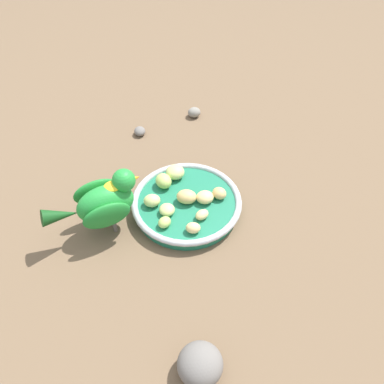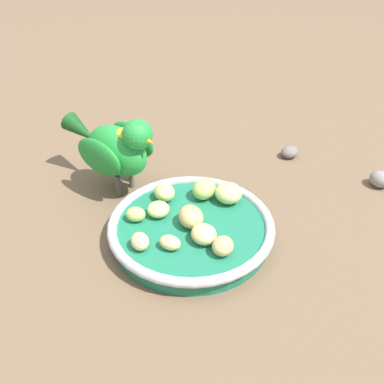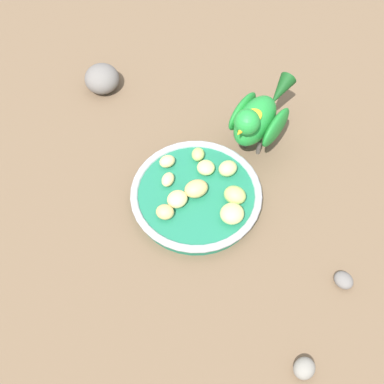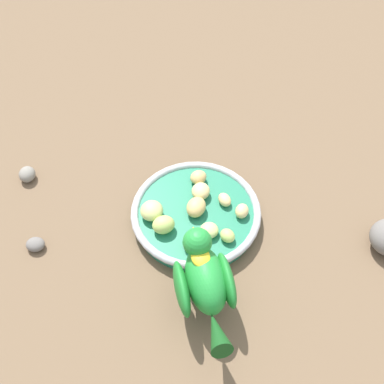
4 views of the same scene
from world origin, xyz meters
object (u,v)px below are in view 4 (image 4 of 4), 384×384
object	(u,v)px
apple_piece_8	(242,211)
feeding_bowl	(196,216)
apple_piece_0	(196,209)
apple_piece_3	(152,211)
parrot	(204,280)
apple_piece_6	(192,242)
pebble_0	(27,174)
apple_piece_1	(201,191)
apple_piece_4	(207,230)
apple_piece_9	(163,225)
apple_piece_7	(198,177)
apple_piece_5	(227,236)
pebble_1	(35,244)
apple_piece_2	(225,200)

from	to	relation	value
apple_piece_8	feeding_bowl	bearing A→B (deg)	-177.49
apple_piece_0	apple_piece_3	distance (m)	0.07
apple_piece_8	parrot	xyz separation A→B (m)	(-0.05, -0.15, 0.04)
apple_piece_6	pebble_0	bearing A→B (deg)	156.07
apple_piece_1	apple_piece_3	xyz separation A→B (m)	(-0.08, -0.05, 0.00)
apple_piece_4	apple_piece_9	distance (m)	0.07
apple_piece_0	apple_piece_4	size ratio (longest dim) A/B	1.30
apple_piece_4	apple_piece_7	world-z (taller)	apple_piece_7
apple_piece_5	apple_piece_7	xyz separation A→B (m)	(-0.05, 0.11, 0.00)
apple_piece_3	pebble_1	size ratio (longest dim) A/B	1.26
apple_piece_0	apple_piece_3	xyz separation A→B (m)	(-0.07, -0.01, 0.00)
feeding_bowl	apple_piece_1	bearing A→B (deg)	81.74
apple_piece_1	apple_piece_4	bearing A→B (deg)	-79.29
apple_piece_7	apple_piece_9	xyz separation A→B (m)	(-0.05, -0.10, 0.00)
apple_piece_2	feeding_bowl	bearing A→B (deg)	-150.96
apple_piece_2	parrot	xyz separation A→B (m)	(-0.03, -0.17, 0.04)
apple_piece_1	parrot	distance (m)	0.19
apple_piece_3	apple_piece_6	xyz separation A→B (m)	(0.07, -0.05, -0.00)
apple_piece_3	apple_piece_4	distance (m)	0.10
apple_piece_8	pebble_0	bearing A→B (deg)	169.84
apple_piece_2	apple_piece_4	distance (m)	0.07
apple_piece_2	apple_piece_9	world-z (taller)	apple_piece_9
feeding_bowl	apple_piece_1	size ratio (longest dim) A/B	6.35
apple_piece_4	apple_piece_1	bearing A→B (deg)	100.71
feeding_bowl	pebble_1	size ratio (longest dim) A/B	7.12
apple_piece_2	apple_piece_9	distance (m)	0.11
apple_piece_1	pebble_1	world-z (taller)	apple_piece_1
apple_piece_3	apple_piece_9	bearing A→B (deg)	-50.15
apple_piece_2	pebble_0	size ratio (longest dim) A/B	0.85
apple_piece_4	apple_piece_9	size ratio (longest dim) A/B	0.83
pebble_1	apple_piece_2	bearing A→B (deg)	17.59
apple_piece_6	apple_piece_9	size ratio (longest dim) A/B	0.89
apple_piece_0	apple_piece_5	world-z (taller)	apple_piece_0
apple_piece_0	apple_piece_5	size ratio (longest dim) A/B	1.52
feeding_bowl	apple_piece_5	xyz separation A→B (m)	(0.05, -0.05, 0.02)
apple_piece_3	apple_piece_9	world-z (taller)	same
feeding_bowl	apple_piece_4	bearing A→B (deg)	-61.65
parrot	apple_piece_3	bearing A→B (deg)	17.13
feeding_bowl	apple_piece_0	bearing A→B (deg)	-20.30
apple_piece_6	apple_piece_7	world-z (taller)	apple_piece_6
feeding_bowl	apple_piece_2	bearing A→B (deg)	29.04
feeding_bowl	parrot	world-z (taller)	parrot
pebble_1	apple_piece_1	bearing A→B (deg)	22.68
apple_piece_5	apple_piece_0	bearing A→B (deg)	139.47
apple_piece_9	apple_piece_2	bearing A→B (deg)	32.36
feeding_bowl	apple_piece_2	world-z (taller)	apple_piece_2
apple_piece_3	apple_piece_6	world-z (taller)	apple_piece_3
apple_piece_0	apple_piece_1	xyz separation A→B (m)	(0.01, 0.04, -0.00)
apple_piece_9	apple_piece_4	bearing A→B (deg)	-1.96
apple_piece_1	apple_piece_8	distance (m)	0.08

